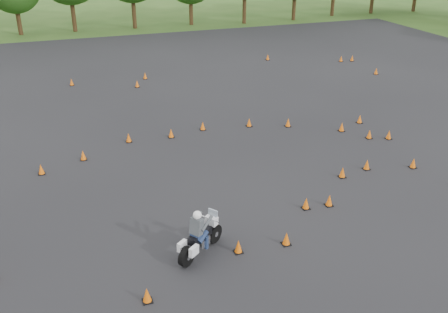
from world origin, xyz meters
TOP-DOWN VIEW (x-y plane):
  - ground at (0.00, 0.00)m, footprint 140.00×140.00m
  - asphalt_pad at (0.00, 6.00)m, footprint 62.00×62.00m
  - traffic_cones at (-0.19, 5.78)m, footprint 36.30×33.37m
  - rider_grey at (-2.47, -0.63)m, footprint 2.23×1.93m

SIDE VIEW (x-z plane):
  - ground at x=0.00m, z-range 0.00..0.00m
  - asphalt_pad at x=0.00m, z-range 0.01..0.01m
  - traffic_cones at x=-0.19m, z-range 0.01..0.46m
  - rider_grey at x=-2.47m, z-range 0.00..1.76m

